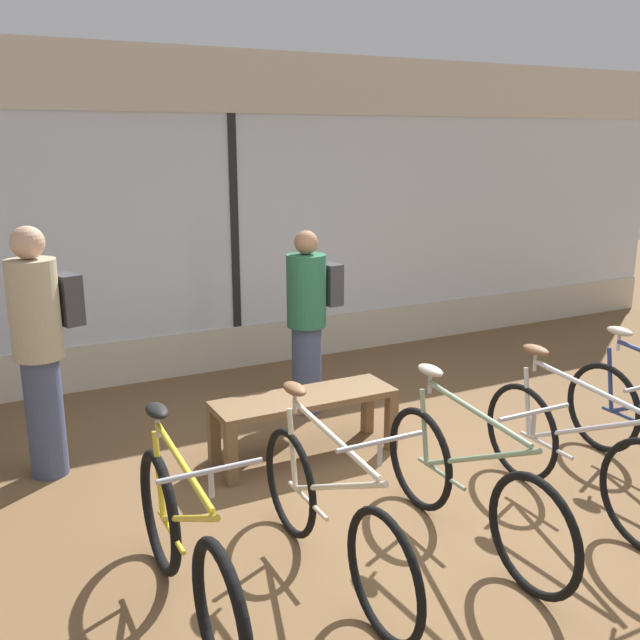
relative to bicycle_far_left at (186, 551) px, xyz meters
name	(u,v)px	position (x,y,z in m)	size (l,w,h in m)	color
ground_plane	(414,503)	(1.69, 0.46, -0.38)	(24.00, 24.00, 0.00)	brown
shop_back_wall	(233,212)	(1.69, 3.75, 1.25)	(12.00, 0.08, 3.20)	beige
bicycle_far_left	(186,551)	(0.00, 0.00, 0.00)	(0.46, 1.71, 1.03)	black
bicycle_left	(330,515)	(0.80, -0.01, 0.00)	(0.46, 1.74, 1.02)	black
bicycle_center	(469,485)	(1.69, -0.09, 0.00)	(0.46, 1.71, 1.02)	black
bicycle_right	(577,454)	(2.56, -0.09, 0.01)	(0.46, 1.75, 1.03)	black
display_bench	(305,407)	(1.36, 1.44, 0.02)	(1.40, 0.44, 0.49)	brown
customer_near_rack	(308,317)	(1.80, 2.27, 0.48)	(0.51, 0.37, 1.61)	#424C6B
customer_by_window	(40,344)	(-0.39, 2.03, 0.59)	(0.55, 0.43, 1.80)	#424C6B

